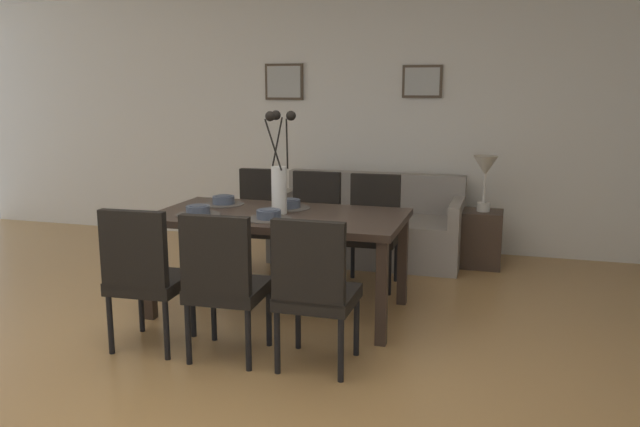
% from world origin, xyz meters
% --- Properties ---
extents(ground_plane, '(9.00, 9.00, 0.00)m').
position_xyz_m(ground_plane, '(0.00, 0.00, 0.00)').
color(ground_plane, tan).
extents(back_wall_panel, '(9.00, 0.10, 2.60)m').
position_xyz_m(back_wall_panel, '(0.00, 3.25, 1.30)').
color(back_wall_panel, silver).
rests_on(back_wall_panel, ground).
extents(dining_table, '(1.80, 0.95, 0.74)m').
position_xyz_m(dining_table, '(0.05, 1.04, 0.66)').
color(dining_table, '#33261E').
rests_on(dining_table, ground).
extents(dining_chair_near_left, '(0.46, 0.46, 0.92)m').
position_xyz_m(dining_chair_near_left, '(-0.51, 0.13, 0.51)').
color(dining_chair_near_left, black).
rests_on(dining_chair_near_left, ground).
extents(dining_chair_near_right, '(0.47, 0.47, 0.92)m').
position_xyz_m(dining_chair_near_right, '(-0.47, 1.95, 0.51)').
color(dining_chair_near_right, black).
rests_on(dining_chair_near_right, ground).
extents(dining_chair_far_left, '(0.46, 0.46, 0.92)m').
position_xyz_m(dining_chair_far_left, '(0.03, 0.13, 0.51)').
color(dining_chair_far_left, black).
rests_on(dining_chair_far_left, ground).
extents(dining_chair_far_right, '(0.44, 0.44, 0.92)m').
position_xyz_m(dining_chair_far_right, '(0.04, 1.91, 0.51)').
color(dining_chair_far_right, black).
rests_on(dining_chair_far_right, ground).
extents(dining_chair_mid_left, '(0.44, 0.44, 0.92)m').
position_xyz_m(dining_chair_mid_left, '(0.59, 0.15, 0.51)').
color(dining_chair_mid_left, black).
rests_on(dining_chair_mid_left, ground).
extents(dining_chair_mid_right, '(0.45, 0.45, 0.92)m').
position_xyz_m(dining_chair_mid_right, '(0.56, 1.89, 0.51)').
color(dining_chair_mid_right, black).
rests_on(dining_chair_mid_right, ground).
extents(centerpiece_vase, '(0.21, 0.23, 0.73)m').
position_xyz_m(centerpiece_vase, '(0.05, 1.04, 1.02)').
color(centerpiece_vase, white).
rests_on(centerpiece_vase, dining_table).
extents(placemat_near_left, '(0.32, 0.32, 0.01)m').
position_xyz_m(placemat_near_left, '(-0.49, 0.83, 0.74)').
color(placemat_near_left, '#4C4742').
rests_on(placemat_near_left, dining_table).
extents(bowl_near_left, '(0.17, 0.17, 0.07)m').
position_xyz_m(bowl_near_left, '(-0.49, 0.83, 0.78)').
color(bowl_near_left, '#475166').
rests_on(bowl_near_left, dining_table).
extents(placemat_near_right, '(0.32, 0.32, 0.01)m').
position_xyz_m(placemat_near_right, '(-0.49, 1.25, 0.74)').
color(placemat_near_right, '#4C4742').
rests_on(placemat_near_right, dining_table).
extents(bowl_near_right, '(0.17, 0.17, 0.07)m').
position_xyz_m(bowl_near_right, '(-0.49, 1.25, 0.78)').
color(bowl_near_right, '#475166').
rests_on(bowl_near_right, dining_table).
extents(placemat_far_left, '(0.32, 0.32, 0.01)m').
position_xyz_m(placemat_far_left, '(0.05, 0.83, 0.74)').
color(placemat_far_left, '#4C4742').
rests_on(placemat_far_left, dining_table).
extents(bowl_far_left, '(0.17, 0.17, 0.07)m').
position_xyz_m(bowl_far_left, '(0.05, 0.83, 0.78)').
color(bowl_far_left, '#475166').
rests_on(bowl_far_left, dining_table).
extents(placemat_far_right, '(0.32, 0.32, 0.01)m').
position_xyz_m(placemat_far_right, '(0.05, 1.25, 0.74)').
color(placemat_far_right, '#4C4742').
rests_on(placemat_far_right, dining_table).
extents(bowl_far_right, '(0.17, 0.17, 0.07)m').
position_xyz_m(bowl_far_right, '(0.05, 1.25, 0.78)').
color(bowl_far_right, '#475166').
rests_on(bowl_far_right, dining_table).
extents(sofa, '(1.77, 0.84, 0.80)m').
position_xyz_m(sofa, '(0.36, 2.70, 0.28)').
color(sofa, gray).
rests_on(sofa, ground).
extents(side_table, '(0.36, 0.36, 0.52)m').
position_xyz_m(side_table, '(1.43, 2.71, 0.26)').
color(side_table, '#3D2D23').
rests_on(side_table, ground).
extents(table_lamp, '(0.22, 0.22, 0.51)m').
position_xyz_m(table_lamp, '(1.43, 2.71, 0.89)').
color(table_lamp, beige).
rests_on(table_lamp, side_table).
extents(framed_picture_left, '(0.41, 0.03, 0.37)m').
position_xyz_m(framed_picture_left, '(-0.67, 3.18, 1.69)').
color(framed_picture_left, '#473828').
extents(framed_picture_center, '(0.39, 0.03, 0.32)m').
position_xyz_m(framed_picture_center, '(0.77, 3.18, 1.69)').
color(framed_picture_center, '#473828').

